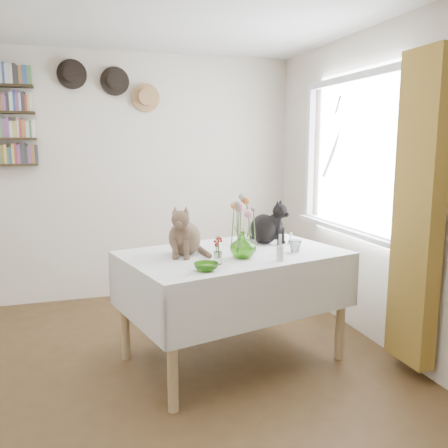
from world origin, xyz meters
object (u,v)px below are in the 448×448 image
object	(u,v)px
tabby_cat	(185,229)
black_cat	(264,221)
dining_table	(233,279)
flower_vase	(243,245)

from	to	relation	value
tabby_cat	black_cat	xyz separation A→B (m)	(0.69, 0.20, -0.01)
dining_table	tabby_cat	distance (m)	0.52
black_cat	flower_vase	distance (m)	0.54
dining_table	tabby_cat	xyz separation A→B (m)	(-0.35, 0.04, 0.39)
tabby_cat	black_cat	world-z (taller)	tabby_cat
dining_table	flower_vase	world-z (taller)	flower_vase
dining_table	black_cat	size ratio (longest dim) A/B	4.92
tabby_cat	flower_vase	xyz separation A→B (m)	(0.36, -0.22, -0.09)
tabby_cat	dining_table	bearing A→B (deg)	18.13
black_cat	flower_vase	world-z (taller)	black_cat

